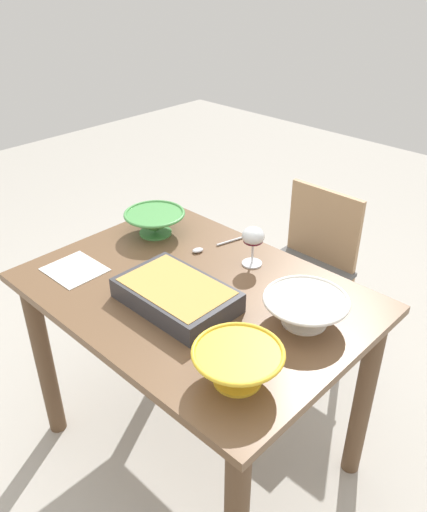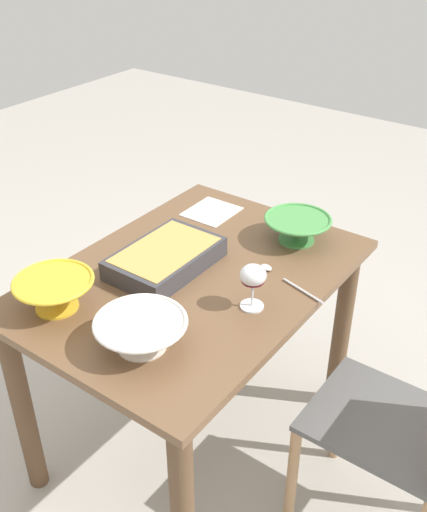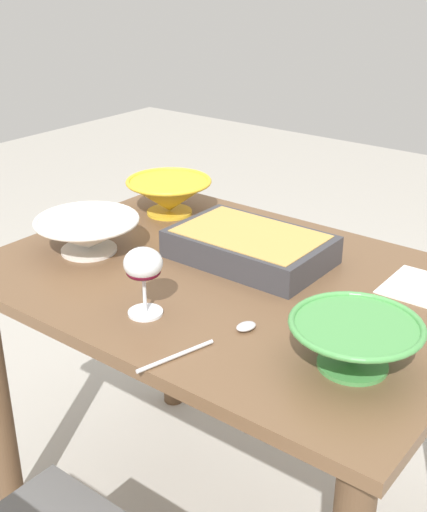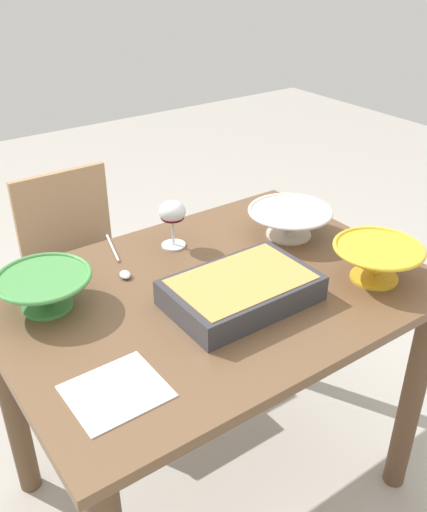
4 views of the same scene
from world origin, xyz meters
The scene contains 10 objects.
ground_plane centered at (0.00, 0.00, 0.00)m, with size 8.00×8.00×0.00m, color #B2ADA3.
dining_table centered at (0.00, 0.00, 0.63)m, with size 1.13×0.81×0.78m.
chair centered at (0.07, -0.76, 0.47)m, with size 0.39×0.45×0.83m.
wine_glass centered at (-0.03, -0.25, 0.88)m, with size 0.08×0.08×0.15m.
casserole_dish centered at (-0.02, 0.10, 0.82)m, with size 0.37×0.24×0.07m.
mixing_bowl centered at (0.39, -0.17, 0.83)m, with size 0.24×0.24×0.09m.
small_bowl centered at (-0.38, 0.22, 0.83)m, with size 0.24×0.24×0.10m.
serving_bowl centered at (-0.37, -0.11, 0.83)m, with size 0.26×0.26×0.09m.
serving_spoon centered at (0.15, -0.24, 0.78)m, with size 0.09×0.27×0.01m.
napkin centered at (0.39, 0.21, 0.78)m, with size 0.19×0.17×0.00m, color white.
Camera 1 is at (-1.04, 0.99, 1.76)m, focal length 36.44 mm.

